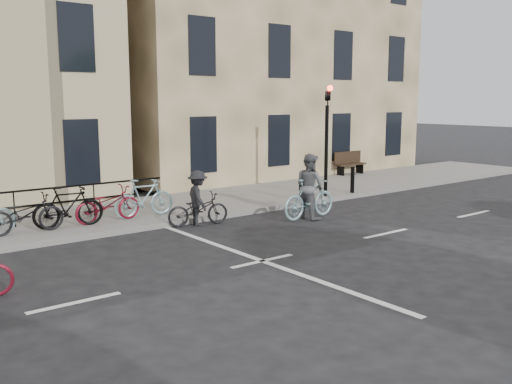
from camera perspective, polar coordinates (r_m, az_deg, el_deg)
ground at (r=12.00m, az=0.63°, el=-6.94°), size 120.00×120.00×0.00m
building_east at (r=27.46m, az=-1.77°, el=15.13°), size 14.00×10.00×12.00m
traffic_light at (r=18.93m, az=7.11°, el=6.49°), size 0.18×0.30×3.90m
bollard_east at (r=18.22m, az=4.53°, el=0.57°), size 0.14×0.14×0.90m
bollard_west at (r=19.91m, az=9.62°, el=1.21°), size 0.14×0.14×0.90m
bench at (r=24.87m, az=9.29°, el=2.98°), size 1.60×0.41×0.97m
parked_bikes at (r=14.67m, az=-24.26°, el=-2.18°), size 9.35×1.23×1.05m
cyclist_grey at (r=16.13m, az=5.38°, el=-0.05°), size 1.93×0.92×1.85m
cyclist_dark at (r=15.29m, az=-5.83°, el=-1.19°), size 1.76×1.06×1.49m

